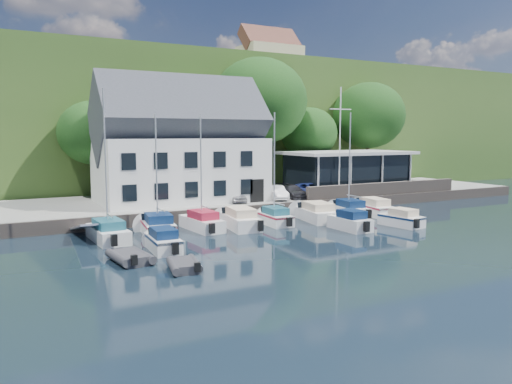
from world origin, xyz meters
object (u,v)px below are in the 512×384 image
Objects in this scene: club_pavilion at (347,171)px; car_silver at (238,196)px; car_dgrey at (292,191)px; boat_r1_7 at (372,206)px; boat_r1_6 at (350,162)px; car_white at (276,193)px; boat_r1_2 at (201,169)px; boat_r1_4 at (274,170)px; boat_r1_0 at (106,173)px; boat_r1_5 at (316,211)px; dinghy_0 at (130,256)px; boat_r1_3 at (239,218)px; boat_r2_3 at (350,220)px; flagpole at (340,142)px; boat_r1_1 at (156,168)px; boat_r2_0 at (163,239)px; dinghy_1 at (184,264)px; boat_r2_4 at (401,217)px; harbor_building at (180,152)px; car_blue at (311,189)px.

car_silver is (-13.94, -2.72, -1.51)m from club_pavilion.
car_dgrey is 0.64× the size of boat_r1_7.
boat_r1_6 is at bearing -127.28° from club_pavilion.
boat_r1_2 is (-9.41, -5.54, 2.76)m from car_white.
boat_r1_0 is at bearing -176.80° from boat_r1_4.
boat_r1_5 is 17.49m from dinghy_0.
club_pavilion is 1.86× the size of boat_r1_3.
boat_r1_6 is 6.80m from boat_r2_3.
flagpole is at bearing 11.74° from boat_r1_2.
boat_r1_1 is at bearing -175.21° from boat_r1_3.
boat_r1_0 is 0.97× the size of boat_r1_6.
boat_r1_4 is at bearing -147.58° from club_pavilion.
club_pavilion is 10.57m from car_white.
car_white is at bearing 40.13° from boat_r2_0.
boat_r1_4 reaches higher than car_silver.
car_silver is at bearing 66.43° from dinghy_1.
car_silver is 6.59m from boat_r1_4.
flagpole reaches higher than boat_r1_3.
boat_r2_4 is 1.50× the size of dinghy_0.
boat_r1_1 is 7.18m from boat_r1_3.
dinghy_1 is (-20.18, -9.02, -0.42)m from boat_r1_7.
flagpole is 1.16× the size of boat_r1_0.
dinghy_1 is at bearing -139.12° from boat_r1_5.
boat_r1_7 is (9.71, 0.02, -3.41)m from boat_r1_4.
boat_r1_5 is at bearing -49.15° from harbor_building.
car_white is at bearing 100.21° from boat_r1_5.
boat_r1_6 is at bearing 11.50° from dinghy_0.
car_blue is at bearing 20.41° from car_silver.
boat_r1_3 reaches higher than boat_r1_5.
boat_r2_3 reaches higher than dinghy_0.
car_white is 0.90× the size of car_dgrey.
car_white is 0.77× the size of boat_r2_3.
harbor_building reaches higher than boat_r1_5.
boat_r1_0 is at bearing 113.65° from dinghy_1.
club_pavilion is 1.59× the size of boat_r1_4.
car_blue reaches higher than car_white.
flagpole is at bearing -10.61° from car_dgrey.
boat_r1_3 is 0.85× the size of boat_r1_4.
boat_r1_1 is at bearing -159.47° from club_pavilion.
boat_r1_0 is 17.15m from boat_r2_3.
harbor_building reaches higher than boat_r2_0.
boat_r1_5 is 5.87m from boat_r1_7.
boat_r1_7 reaches higher than boat_r2_4.
boat_r2_4 is at bearing -17.51° from boat_r1_3.
boat_r1_2 is (3.34, 0.31, -0.21)m from boat_r1_1.
car_dgrey is (9.69, -2.96, -3.74)m from harbor_building.
car_white is at bearing 25.32° from boat_r1_2.
car_silver is 0.75× the size of car_dgrey.
club_pavilion is 3.47× the size of car_white.
dinghy_1 is (-0.32, -4.61, -0.38)m from boat_r2_0.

